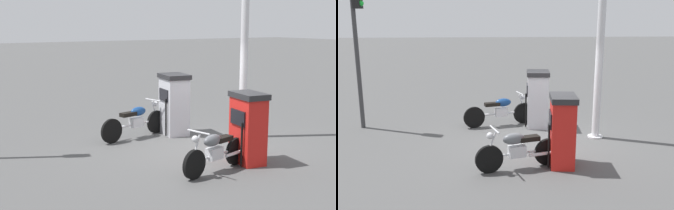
{
  "view_description": "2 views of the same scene",
  "coord_description": "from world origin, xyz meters",
  "views": [
    {
      "loc": [
        6.12,
        8.91,
        3.0
      ],
      "look_at": [
        0.54,
        -0.49,
        1.03
      ],
      "focal_mm": 49.46,
      "sensor_mm": 36.0,
      "label": 1
    },
    {
      "loc": [
        1.63,
        8.93,
        3.06
      ],
      "look_at": [
        0.82,
        0.17,
        1.04
      ],
      "focal_mm": 39.68,
      "sensor_mm": 36.0,
      "label": 2
    }
  ],
  "objects": [
    {
      "name": "ground_plane",
      "position": [
        0.0,
        0.0,
        0.0
      ],
      "size": [
        120.0,
        120.0,
        0.0
      ],
      "primitive_type": "plane",
      "color": "#4C4C4C"
    },
    {
      "name": "motorcycle_near_pump",
      "position": [
        0.81,
        -1.69,
        0.45
      ],
      "size": [
        2.11,
        0.74,
        0.95
      ],
      "color": "black",
      "rests_on": "ground"
    },
    {
      "name": "canopy_support_pole",
      "position": [
        -1.62,
        -0.31,
        2.3
      ],
      "size": [
        0.4,
        0.4,
        4.76
      ],
      "color": "silver",
      "rests_on": "ground"
    },
    {
      "name": "fuel_pump_near",
      "position": [
        -0.26,
        -1.51,
        0.83
      ],
      "size": [
        0.77,
        0.96,
        1.64
      ],
      "color": "silver",
      "rests_on": "ground"
    },
    {
      "name": "fuel_pump_far",
      "position": [
        -0.26,
        1.51,
        0.78
      ],
      "size": [
        0.67,
        0.92,
        1.53
      ],
      "color": "red",
      "rests_on": "ground"
    },
    {
      "name": "motorcycle_far_pump",
      "position": [
        0.71,
        1.66,
        0.44
      ],
      "size": [
        1.86,
        0.68,
        0.93
      ],
      "color": "black",
      "rests_on": "ground"
    }
  ]
}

